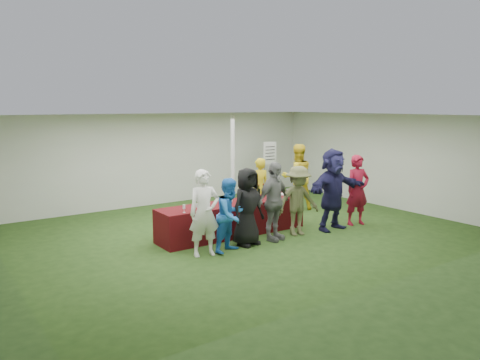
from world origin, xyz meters
TOP-DOWN VIEW (x-y plane):
  - ground at (0.00, 0.00)m, footprint 60.00×60.00m
  - tent at (0.50, 1.20)m, footprint 10.00×10.00m
  - serving_table at (-0.35, -0.07)m, footprint 3.60×0.80m
  - wine_bottles at (0.33, 0.06)m, footprint 0.92×0.13m
  - wine_glasses at (-1.25, -0.33)m, footprint 1.16×0.14m
  - water_bottle at (-0.34, 0.01)m, footprint 0.07×0.07m
  - bar_towel at (1.23, -0.02)m, footprint 0.25×0.18m
  - dump_bucket at (1.19, -0.29)m, footprint 0.23×0.23m
  - wine_list_sign at (2.95, 2.74)m, footprint 0.50×0.03m
  - staff_pourer at (1.18, 0.96)m, footprint 0.62×0.45m
  - staff_back at (2.61, 1.07)m, footprint 1.10×0.98m
  - customer_0 at (-1.65, -0.99)m, footprint 0.69×0.52m
  - customer_1 at (-1.08, -1.07)m, footprint 0.88×0.78m
  - customer_2 at (-0.55, -0.91)m, footprint 0.89×0.67m
  - customer_3 at (0.12, -0.96)m, footprint 1.09×0.68m
  - customer_4 at (0.84, -0.95)m, footprint 1.12×0.78m
  - customer_5 at (1.83, -1.06)m, footprint 1.84×0.70m
  - customer_6 at (2.68, -1.06)m, footprint 0.71×0.55m

SIDE VIEW (x-z plane):
  - ground at x=0.00m, z-range 0.00..0.00m
  - serving_table at x=-0.35m, z-range 0.00..0.75m
  - customer_1 at x=-1.08m, z-range 0.00..1.51m
  - bar_towel at x=1.23m, z-range 0.75..0.78m
  - staff_pourer at x=1.18m, z-range 0.00..1.58m
  - customer_4 at x=0.84m, z-range 0.00..1.59m
  - customer_2 at x=-0.55m, z-range 0.00..1.65m
  - dump_bucket at x=1.19m, z-range 0.75..0.93m
  - water_bottle at x=-0.34m, z-range 0.74..0.97m
  - customer_0 at x=-1.65m, z-range 0.00..1.71m
  - wine_glasses at x=-1.25m, z-range 0.78..0.94m
  - customer_3 at x=0.12m, z-range 0.00..1.74m
  - customer_6 at x=2.68m, z-range 0.00..1.74m
  - wine_bottles at x=0.33m, z-range 0.71..1.03m
  - staff_back at x=2.61m, z-range 0.00..1.86m
  - customer_5 at x=1.83m, z-range 0.00..1.94m
  - wine_list_sign at x=2.95m, z-range 0.42..2.22m
  - tent at x=0.50m, z-range -3.65..6.35m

